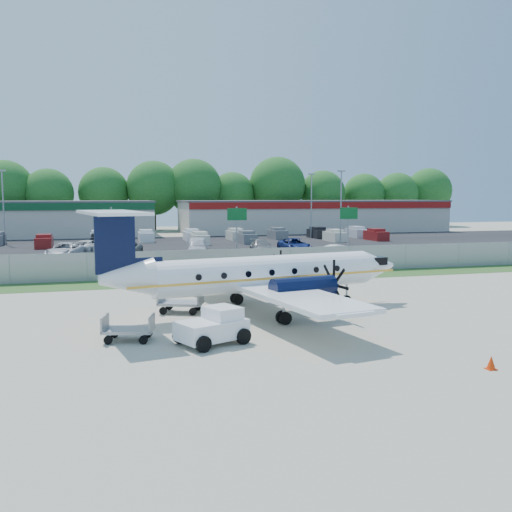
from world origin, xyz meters
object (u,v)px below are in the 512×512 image
object	(u,v)px
aircraft	(260,274)
baggage_cart_near	(181,302)
pushback_tug	(214,326)
baggage_cart_far	(128,329)

from	to	relation	value
aircraft	baggage_cart_near	world-z (taller)	aircraft
pushback_tug	baggage_cart_near	xyz separation A→B (m)	(-0.41, 6.46, -0.16)
pushback_tug	baggage_cart_far	distance (m)	3.57
pushback_tug	baggage_cart_near	world-z (taller)	pushback_tug
pushback_tug	baggage_cart_far	world-z (taller)	pushback_tug
baggage_cart_near	baggage_cart_far	xyz separation A→B (m)	(-2.90, -5.13, -0.04)
baggage_cart_near	aircraft	bearing A→B (deg)	-17.48
baggage_cart_near	baggage_cart_far	world-z (taller)	baggage_cart_near
aircraft	baggage_cart_near	distance (m)	4.31
aircraft	baggage_cart_far	xyz separation A→B (m)	(-6.76, -3.92, -1.54)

